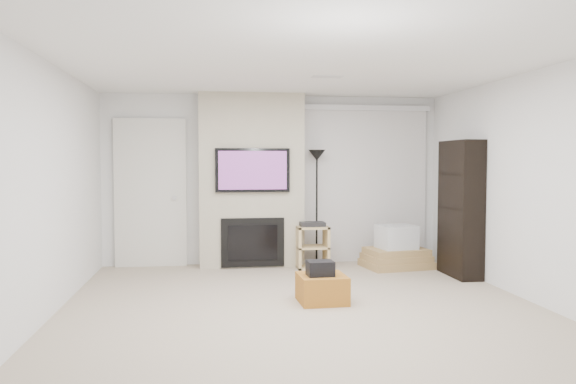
{
  "coord_description": "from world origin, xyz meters",
  "views": [
    {
      "loc": [
        -0.94,
        -5.59,
        1.53
      ],
      "look_at": [
        0.0,
        1.2,
        1.15
      ],
      "focal_mm": 35.0,
      "sensor_mm": 36.0,
      "label": 1
    }
  ],
  "objects": [
    {
      "name": "ottoman",
      "position": [
        0.25,
        0.3,
        0.15
      ],
      "size": [
        0.52,
        0.52,
        0.3
      ],
      "primitive_type": "cube",
      "rotation": [
        0.0,
        0.0,
        0.04
      ],
      "color": "#A3641F",
      "rests_on": "floor"
    },
    {
      "name": "wall_front",
      "position": [
        0.0,
        -2.75,
        1.25
      ],
      "size": [
        5.0,
        0.0,
        2.5
      ],
      "primitive_type": "cube",
      "rotation": [
        1.57,
        0.0,
        0.0
      ],
      "color": "white",
      "rests_on": "ground"
    },
    {
      "name": "wall_right",
      "position": [
        2.5,
        0.0,
        1.25
      ],
      "size": [
        0.0,
        5.5,
        2.5
      ],
      "primitive_type": "cube",
      "rotation": [
        1.57,
        0.0,
        1.57
      ],
      "color": "white",
      "rests_on": "ground"
    },
    {
      "name": "wall_left",
      "position": [
        -2.5,
        0.0,
        1.25
      ],
      "size": [
        0.0,
        5.5,
        2.5
      ],
      "primitive_type": "cube",
      "rotation": [
        1.57,
        0.0,
        1.57
      ],
      "color": "white",
      "rests_on": "ground"
    },
    {
      "name": "box_stack",
      "position": [
        1.7,
        2.12,
        0.23
      ],
      "size": [
        1.0,
        0.82,
        0.61
      ],
      "color": "tan",
      "rests_on": "floor"
    },
    {
      "name": "floor",
      "position": [
        0.0,
        0.0,
        0.0
      ],
      "size": [
        5.0,
        5.5,
        0.0
      ],
      "primitive_type": "cube",
      "color": "#B5A38D",
      "rests_on": "ground"
    },
    {
      "name": "av_stand",
      "position": [
        0.5,
        2.26,
        0.35
      ],
      "size": [
        0.45,
        0.38,
        0.66
      ],
      "color": "#D9B97B",
      "rests_on": "floor"
    },
    {
      "name": "entry_door",
      "position": [
        -1.8,
        2.71,
        1.05
      ],
      "size": [
        1.02,
        0.11,
        2.14
      ],
      "color": "silver",
      "rests_on": "floor"
    },
    {
      "name": "fireplace_wall",
      "position": [
        -0.35,
        2.54,
        1.24
      ],
      "size": [
        1.5,
        0.47,
        2.5
      ],
      "color": "#BAB098",
      "rests_on": "floor"
    },
    {
      "name": "black_bag",
      "position": [
        0.22,
        0.26,
        0.38
      ],
      "size": [
        0.29,
        0.23,
        0.16
      ],
      "primitive_type": "cube",
      "rotation": [
        0.0,
        0.0,
        0.04
      ],
      "color": "black",
      "rests_on": "ottoman"
    },
    {
      "name": "bookshelf",
      "position": [
        2.34,
        1.43,
        0.9
      ],
      "size": [
        0.3,
        0.8,
        1.8
      ],
      "color": "black",
      "rests_on": "floor"
    },
    {
      "name": "hvac_vent",
      "position": [
        0.4,
        0.8,
        2.5
      ],
      "size": [
        0.35,
        0.18,
        0.01
      ],
      "primitive_type": "cube",
      "color": "silver",
      "rests_on": "ceiling"
    },
    {
      "name": "ceiling",
      "position": [
        0.0,
        0.0,
        2.5
      ],
      "size": [
        5.0,
        5.5,
        0.0
      ],
      "primitive_type": "cube",
      "color": "white",
      "rests_on": "wall_back"
    },
    {
      "name": "vertical_blinds",
      "position": [
        1.4,
        2.7,
        1.27
      ],
      "size": [
        1.98,
        0.1,
        2.37
      ],
      "color": "silver",
      "rests_on": "floor"
    },
    {
      "name": "wall_back",
      "position": [
        0.0,
        2.75,
        1.25
      ],
      "size": [
        5.0,
        0.0,
        2.5
      ],
      "primitive_type": "cube",
      "rotation": [
        1.57,
        0.0,
        0.0
      ],
      "color": "white",
      "rests_on": "ground"
    },
    {
      "name": "floor_lamp",
      "position": [
        0.61,
        2.5,
        1.33
      ],
      "size": [
        0.25,
        0.25,
        1.69
      ],
      "color": "black",
      "rests_on": "floor"
    }
  ]
}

